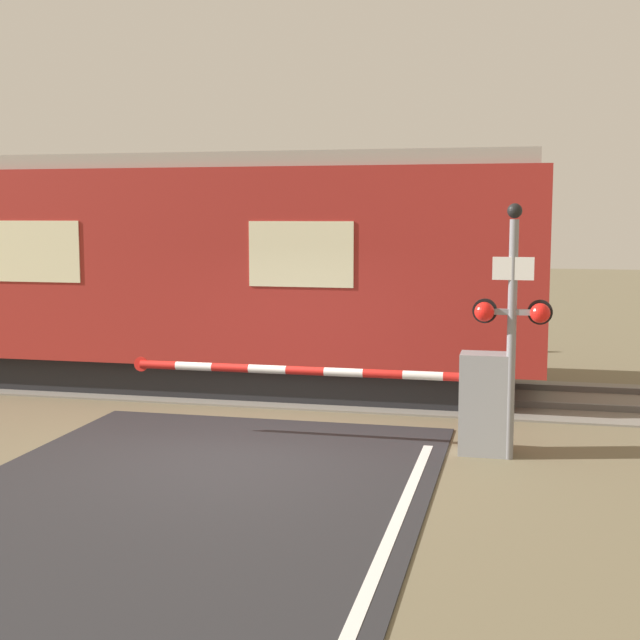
{
  "coord_description": "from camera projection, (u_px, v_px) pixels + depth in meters",
  "views": [
    {
      "loc": [
        3.47,
        -10.25,
        3.01
      ],
      "look_at": [
        0.77,
        1.47,
        1.56
      ],
      "focal_mm": 50.0,
      "sensor_mm": 36.0,
      "label": 1
    }
  ],
  "objects": [
    {
      "name": "track_bed",
      "position": [
        314.0,
        389.0,
        15.23
      ],
      "size": [
        36.0,
        3.2,
        0.13
      ],
      "color": "slate",
      "rests_on": "ground_plane"
    },
    {
      "name": "ground_plane",
      "position": [
        233.0,
        457.0,
        11.05
      ],
      "size": [
        80.0,
        80.0,
        0.0
      ],
      "primitive_type": "plane",
      "color": "#6B6047"
    },
    {
      "name": "signal_post",
      "position": [
        512.0,
        316.0,
        10.76
      ],
      "size": [
        0.96,
        0.26,
        3.13
      ],
      "color": "gray",
      "rests_on": "ground_plane"
    },
    {
      "name": "train",
      "position": [
        78.0,
        268.0,
        15.96
      ],
      "size": [
        16.33,
        2.96,
        3.95
      ],
      "color": "black",
      "rests_on": "ground_plane"
    },
    {
      "name": "crossing_barrier",
      "position": [
        457.0,
        399.0,
        11.21
      ],
      "size": [
        5.01,
        0.44,
        1.28
      ],
      "color": "gray",
      "rests_on": "ground_plane"
    }
  ]
}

